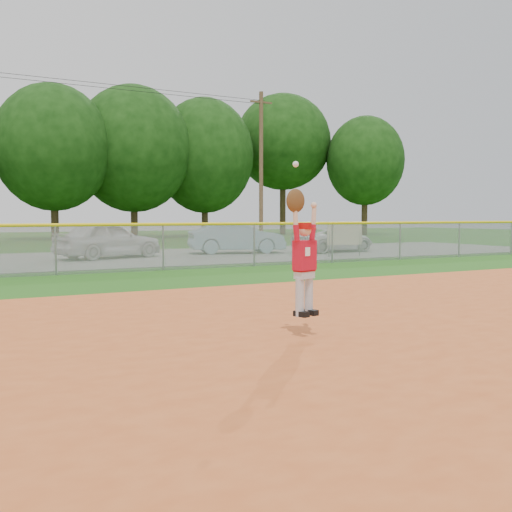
{
  "coord_description": "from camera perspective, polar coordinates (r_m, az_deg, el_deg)",
  "views": [
    {
      "loc": [
        -5.86,
        -7.78,
        1.76
      ],
      "look_at": [
        -1.5,
        0.59,
        1.1
      ],
      "focal_mm": 40.0,
      "sensor_mm": 36.0,
      "label": 1
    }
  ],
  "objects": [
    {
      "name": "ground",
      "position": [
        9.9,
        9.39,
        -6.3
      ],
      "size": [
        120.0,
        120.0,
        0.0
      ],
      "primitive_type": "plane",
      "color": "#1F5212",
      "rests_on": "ground"
    },
    {
      "name": "parking_strip",
      "position": [
        24.55,
        -13.65,
        -0.19
      ],
      "size": [
        44.0,
        10.0,
        0.03
      ],
      "primitive_type": "cube",
      "color": "slate",
      "rests_on": "ground"
    },
    {
      "name": "car_blue",
      "position": [
        26.68,
        -1.96,
        1.85
      ],
      "size": [
        4.66,
        2.52,
        1.46
      ],
      "primitive_type": "imported",
      "rotation": [
        0.0,
        0.0,
        1.34
      ],
      "color": "#7CA5BA",
      "rests_on": "parking_strip"
    },
    {
      "name": "sponsor_sign",
      "position": [
        24.79,
        8.85,
        2.04
      ],
      "size": [
        1.55,
        0.41,
        1.41
      ],
      "color": "gray",
      "rests_on": "ground"
    },
    {
      "name": "tree_line",
      "position": [
        46.55,
        -19.25,
        10.9
      ],
      "size": [
        62.37,
        13.0,
        14.43
      ],
      "color": "#422D1C",
      "rests_on": "ground"
    },
    {
      "name": "car_white_b",
      "position": [
        28.01,
        7.76,
        1.61
      ],
      "size": [
        4.36,
        2.38,
        1.16
      ],
      "primitive_type": "imported",
      "rotation": [
        0.0,
        0.0,
        1.68
      ],
      "color": "silver",
      "rests_on": "parking_strip"
    },
    {
      "name": "ballplayer",
      "position": [
        8.13,
        4.75,
        0.25
      ],
      "size": [
        0.6,
        0.32,
        2.19
      ],
      "color": "silver",
      "rests_on": "ground"
    },
    {
      "name": "clay_infield",
      "position": [
        7.76,
        22.99,
        -9.28
      ],
      "size": [
        24.0,
        16.0,
        0.04
      ],
      "primitive_type": "cube",
      "color": "#BE5222",
      "rests_on": "ground"
    },
    {
      "name": "outfield_fence",
      "position": [
        18.74,
        -9.27,
        1.26
      ],
      "size": [
        40.06,
        0.1,
        1.55
      ],
      "color": "gray",
      "rests_on": "ground"
    },
    {
      "name": "power_lines",
      "position": [
        30.7,
        -14.69,
        9.32
      ],
      "size": [
        19.4,
        0.24,
        9.0
      ],
      "color": "#4C3823",
      "rests_on": "ground"
    },
    {
      "name": "car_white_a",
      "position": [
        24.31,
        -14.55,
        1.57
      ],
      "size": [
        4.78,
        3.13,
        1.51
      ],
      "primitive_type": "imported",
      "rotation": [
        0.0,
        0.0,
        1.9
      ],
      "color": "silver",
      "rests_on": "parking_strip"
    }
  ]
}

